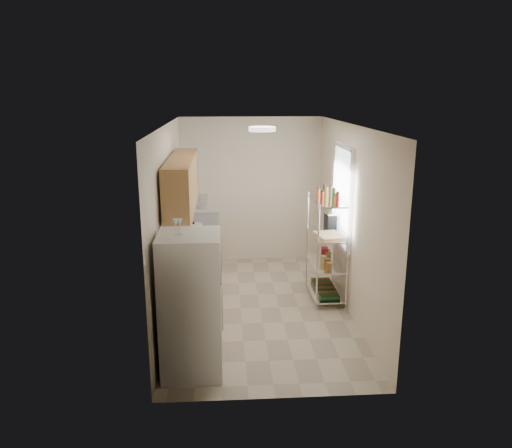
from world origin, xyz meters
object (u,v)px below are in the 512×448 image
at_px(frying_pan_large, 190,231).
at_px(espresso_machine, 330,221).
at_px(cutting_board, 330,235).
at_px(refrigerator, 191,304).
at_px(rice_cooker, 194,231).

height_order(frying_pan_large, espresso_machine, espresso_machine).
distance_m(frying_pan_large, cutting_board, 2.17).
xyz_separation_m(refrigerator, espresso_machine, (1.98, 2.16, 0.34)).
xyz_separation_m(frying_pan_large, cutting_board, (2.03, -0.74, 0.10)).
distance_m(refrigerator, espresso_machine, 2.95).
bearing_deg(cutting_board, refrigerator, -137.03).
bearing_deg(refrigerator, frying_pan_large, 93.47).
xyz_separation_m(refrigerator, frying_pan_large, (-0.15, 2.50, 0.13)).
bearing_deg(refrigerator, cutting_board, 42.97).
relative_size(refrigerator, cutting_board, 3.55).
distance_m(rice_cooker, cutting_board, 2.01).
xyz_separation_m(rice_cooker, frying_pan_large, (-0.07, 0.30, -0.08)).
bearing_deg(espresso_machine, cutting_board, -109.33).
bearing_deg(cutting_board, espresso_machine, 76.92).
bearing_deg(rice_cooker, espresso_machine, -1.19).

